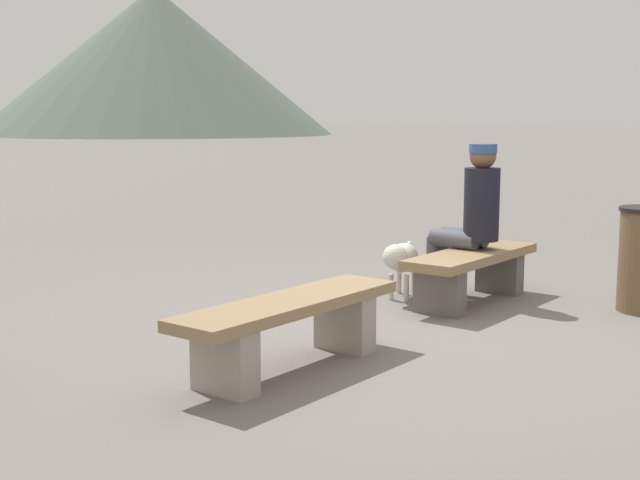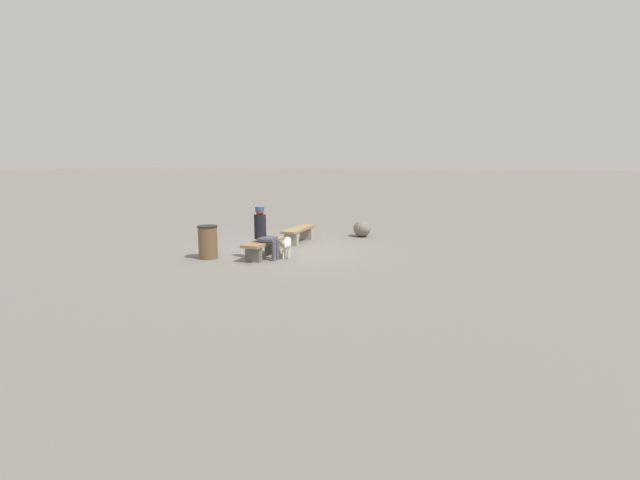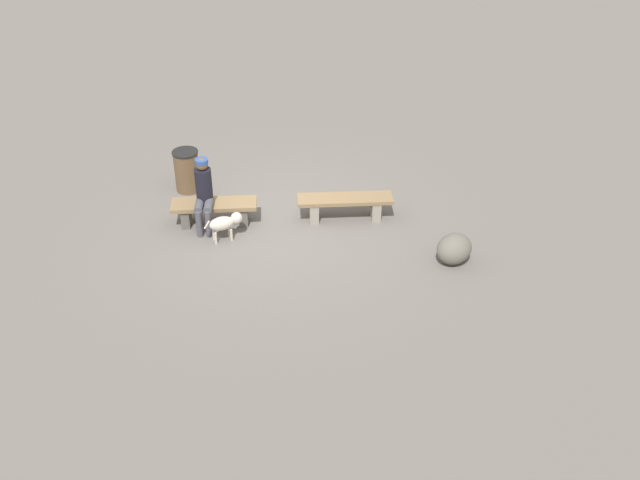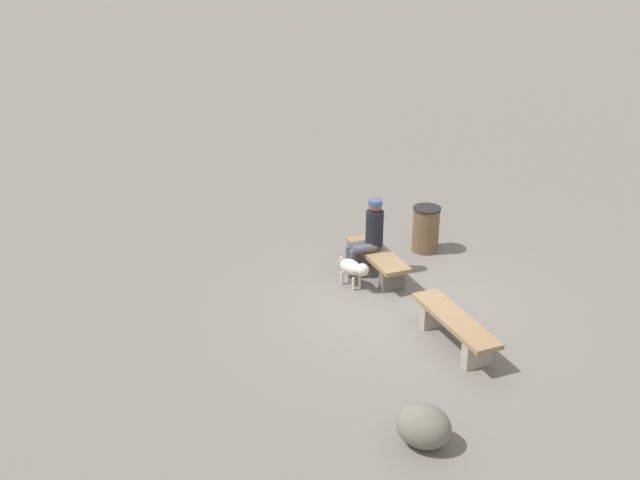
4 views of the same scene
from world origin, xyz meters
TOP-DOWN VIEW (x-y plane):
  - ground at (0.00, 0.00)m, footprint 210.00×210.00m
  - bench_left at (-1.28, -0.22)m, footprint 1.72×0.46m
  - bench_right at (1.06, -0.14)m, footprint 1.52×0.49m
  - seated_person at (1.20, -0.04)m, footprint 0.32×0.62m
  - dog at (0.83, 0.40)m, footprint 0.66×0.38m
  - trash_bin at (1.66, -1.36)m, footprint 0.49×0.49m
  - boulder at (-3.00, 1.20)m, footprint 0.83×0.82m

SIDE VIEW (x-z plane):
  - ground at x=0.00m, z-range -0.06..0.00m
  - boulder at x=-3.00m, z-range 0.00..0.50m
  - bench_right at x=1.06m, z-range 0.08..0.51m
  - bench_left at x=-1.28m, z-range 0.08..0.52m
  - dog at x=0.83m, z-range 0.10..0.59m
  - trash_bin at x=1.66m, z-range 0.00..0.82m
  - seated_person at x=1.20m, z-range 0.08..1.39m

